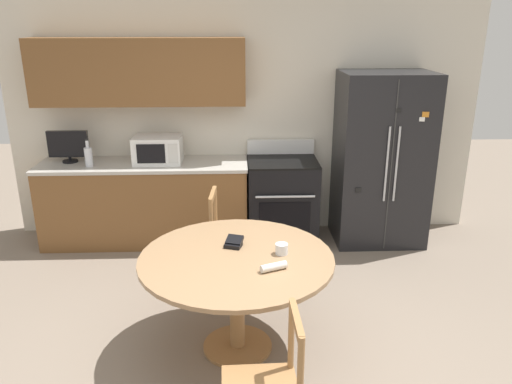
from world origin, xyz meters
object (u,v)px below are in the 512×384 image
object	(u,v)px
refrigerator	(381,159)
wallet	(234,243)
countertop_tv	(68,145)
dining_chair_far	(231,240)
microwave	(158,149)
oven_range	(282,200)
candle_glass	(282,249)
counter_bottle	(89,156)

from	to	relation	value
refrigerator	wallet	bearing A→B (deg)	-131.99
countertop_tv	dining_chair_far	distance (m)	2.14
refrigerator	microwave	distance (m)	2.40
oven_range	candle_glass	distance (m)	1.97
refrigerator	oven_range	bearing A→B (deg)	178.53
counter_bottle	wallet	bearing A→B (deg)	-48.53
dining_chair_far	candle_glass	size ratio (longest dim) A/B	9.98
refrigerator	microwave	world-z (taller)	refrigerator
microwave	wallet	size ratio (longest dim) A/B	3.19
oven_range	wallet	size ratio (longest dim) A/B	6.85
oven_range	countertop_tv	size ratio (longest dim) A/B	2.55
counter_bottle	candle_glass	distance (m)	2.63
dining_chair_far	oven_range	bearing A→B (deg)	154.28
microwave	countertop_tv	world-z (taller)	countertop_tv
refrigerator	countertop_tv	xyz separation A→B (m)	(-3.35, 0.12, 0.16)
oven_range	countertop_tv	world-z (taller)	countertop_tv
refrigerator	microwave	size ratio (longest dim) A/B	3.68
counter_bottle	candle_glass	xyz separation A→B (m)	(1.85, -1.85, -0.21)
wallet	refrigerator	bearing A→B (deg)	48.01
countertop_tv	oven_range	bearing A→B (deg)	-2.32
microwave	countertop_tv	xyz separation A→B (m)	(-0.95, 0.05, 0.04)
countertop_tv	counter_bottle	bearing A→B (deg)	-34.68
refrigerator	countertop_tv	bearing A→B (deg)	177.95
refrigerator	dining_chair_far	bearing A→B (deg)	-149.67
counter_bottle	oven_range	bearing A→B (deg)	2.32
refrigerator	oven_range	size ratio (longest dim) A/B	1.71
refrigerator	candle_glass	xyz separation A→B (m)	(-1.25, -1.91, -0.13)
oven_range	candle_glass	bearing A→B (deg)	-95.34
dining_chair_far	candle_glass	xyz separation A→B (m)	(0.37, -0.96, 0.36)
oven_range	microwave	distance (m)	1.45
counter_bottle	candle_glass	world-z (taller)	counter_bottle
refrigerator	dining_chair_far	world-z (taller)	refrigerator
refrigerator	oven_range	world-z (taller)	refrigerator
microwave	wallet	xyz separation A→B (m)	(0.81, -1.83, -0.25)
countertop_tv	wallet	xyz separation A→B (m)	(1.76, -1.88, -0.29)
countertop_tv	counter_bottle	size ratio (longest dim) A/B	1.46
oven_range	microwave	bearing A→B (deg)	178.18
candle_glass	counter_bottle	bearing A→B (deg)	135.01
countertop_tv	dining_chair_far	world-z (taller)	countertop_tv
refrigerator	wallet	distance (m)	2.38
counter_bottle	dining_chair_far	size ratio (longest dim) A/B	0.32
microwave	dining_chair_far	distance (m)	1.42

